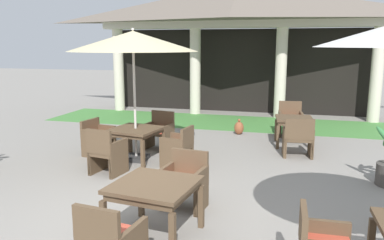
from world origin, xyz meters
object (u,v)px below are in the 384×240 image
(patio_table_mid_left, at_px, (294,122))
(patio_umbrella_mid_right, at_px, (133,42))
(patio_table_mid_right, at_px, (136,133))
(patio_table_near_foreground, at_px, (154,190))
(patio_chair_mid_left_south, at_px, (298,138))
(patio_chair_mid_right_west, at_px, (98,138))
(terracotta_urn, at_px, (239,128))
(patio_chair_mid_right_south, at_px, (107,153))
(patio_chair_mid_right_north, at_px, (159,132))
(patio_chair_near_foreground_north, at_px, (185,182))
(patio_chair_mid_left_north, at_px, (290,120))
(patio_chair_mid_right_east, at_px, (178,147))

(patio_table_mid_left, relative_size, patio_umbrella_mid_right, 0.34)
(patio_table_mid_right, bearing_deg, patio_table_near_foreground, -62.86)
(patio_table_near_foreground, relative_size, patio_chair_mid_left_south, 1.24)
(patio_chair_mid_right_west, height_order, terracotta_urn, patio_chair_mid_right_west)
(patio_umbrella_mid_right, bearing_deg, patio_chair_mid_right_south, -99.56)
(patio_table_mid_left, relative_size, patio_chair_mid_right_north, 1.08)
(patio_chair_near_foreground_north, distance_m, patio_table_mid_left, 4.56)
(patio_table_near_foreground, xyz_separation_m, patio_chair_mid_left_north, (1.56, 6.27, -0.20))
(patio_chair_mid_right_north, distance_m, patio_chair_mid_right_east, 1.45)
(patio_chair_mid_left_north, bearing_deg, patio_chair_mid_right_south, 45.49)
(patio_chair_mid_right_north, bearing_deg, patio_chair_near_foreground_north, 125.83)
(patio_table_mid_left, bearing_deg, patio_umbrella_mid_right, -146.34)
(patio_chair_mid_right_south, relative_size, terracotta_urn, 2.09)
(patio_umbrella_mid_right, relative_size, terracotta_urn, 6.36)
(patio_chair_mid_right_west, distance_m, patio_chair_mid_right_south, 1.45)
(patio_chair_near_foreground_north, bearing_deg, terracotta_urn, -83.97)
(patio_table_near_foreground, bearing_deg, patio_table_mid_right, 117.14)
(patio_chair_mid_left_north, xyz_separation_m, patio_chair_mid_left_south, (0.21, -2.00, -0.02))
(patio_table_near_foreground, bearing_deg, patio_chair_mid_right_west, 128.44)
(patio_chair_mid_left_north, xyz_separation_m, patio_chair_mid_right_south, (-3.32, -4.18, -0.02))
(patio_table_mid_left, bearing_deg, patio_chair_mid_right_east, -133.94)
(patio_chair_near_foreground_north, bearing_deg, patio_table_near_foreground, 90.00)
(patio_table_mid_right, bearing_deg, patio_chair_mid_right_south, -99.56)
(patio_umbrella_mid_right, bearing_deg, patio_chair_near_foreground_north, -50.95)
(patio_chair_near_foreground_north, height_order, patio_table_mid_left, patio_chair_near_foreground_north)
(patio_table_mid_right, xyz_separation_m, patio_umbrella_mid_right, (0.00, -0.00, 1.90))
(patio_table_near_foreground, relative_size, patio_chair_mid_left_north, 1.19)
(patio_table_mid_right, bearing_deg, patio_chair_mid_left_south, 19.18)
(patio_table_mid_left, distance_m, patio_chair_mid_left_south, 1.02)
(patio_chair_mid_left_south, xyz_separation_m, patio_table_mid_right, (-3.37, -1.17, 0.19))
(patio_chair_mid_right_north, xyz_separation_m, patio_chair_mid_right_east, (0.83, -1.18, -0.02))
(patio_chair_near_foreground_north, relative_size, patio_umbrella_mid_right, 0.31)
(patio_umbrella_mid_right, xyz_separation_m, patio_chair_mid_right_south, (-0.17, -1.01, -2.08))
(patio_chair_mid_right_north, bearing_deg, patio_table_mid_right, 90.00)
(patio_chair_mid_right_north, bearing_deg, patio_chair_mid_left_north, -134.55)
(patio_table_mid_left, height_order, terracotta_urn, patio_table_mid_left)
(patio_chair_near_foreground_north, height_order, patio_chair_mid_left_north, patio_chair_mid_left_north)
(patio_chair_mid_right_south, bearing_deg, patio_chair_mid_right_north, 90.00)
(patio_chair_mid_right_south, bearing_deg, patio_umbrella_mid_right, 90.00)
(patio_chair_mid_left_south, bearing_deg, patio_chair_mid_right_south, -154.36)
(patio_table_mid_right, relative_size, patio_chair_mid_right_south, 1.21)
(patio_table_mid_left, xyz_separation_m, patio_umbrella_mid_right, (-3.26, -2.17, 1.91))
(patio_table_near_foreground, height_order, patio_chair_mid_right_west, patio_chair_mid_right_west)
(patio_chair_near_foreground_north, height_order, terracotta_urn, patio_chair_near_foreground_north)
(patio_chair_mid_left_north, distance_m, terracotta_urn, 1.40)
(patio_table_mid_left, height_order, patio_chair_mid_left_north, patio_chair_mid_left_north)
(patio_chair_mid_left_north, bearing_deg, patio_chair_mid_right_east, 51.22)
(patio_chair_mid_left_south, height_order, patio_chair_mid_right_north, patio_chair_mid_left_south)
(patio_chair_mid_right_west, bearing_deg, patio_table_near_foreground, 48.00)
(patio_table_mid_left, relative_size, patio_chair_mid_left_south, 1.07)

